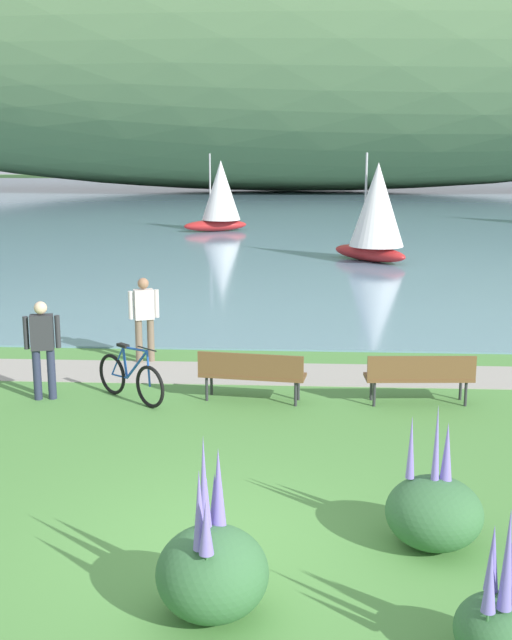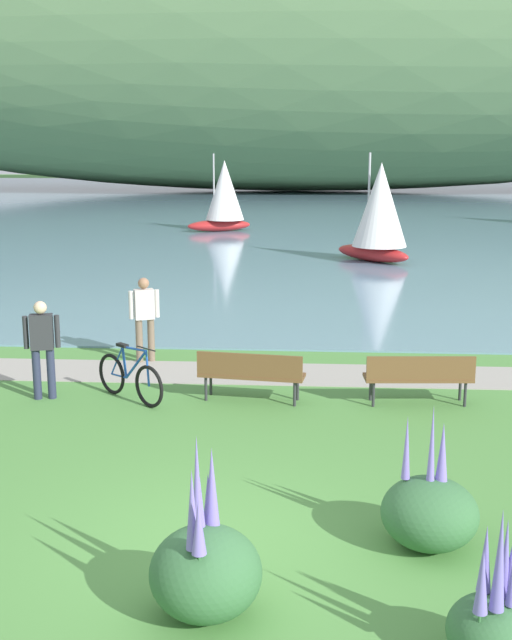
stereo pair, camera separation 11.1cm
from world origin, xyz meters
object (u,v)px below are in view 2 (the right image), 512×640
object	(u,v)px
park_bench_further_along	(251,372)
sailboat_toward_hillside	(379,211)
park_bench_near_camera	(419,375)
person_on_the_grass	(42,343)
bicycle_leaning_near_bench	(130,378)
person_at_shoreline	(144,314)
sailboat_mid_bay	(224,195)

from	to	relation	value
park_bench_further_along	sailboat_toward_hillside	xyz separation A→B (m)	(3.49, 16.32, 1.36)
park_bench_near_camera	person_on_the_grass	size ratio (longest dim) A/B	1.07
bicycle_leaning_near_bench	person_on_the_grass	size ratio (longest dim) A/B	0.81
person_at_shoreline	person_on_the_grass	bearing A→B (deg)	-117.10
person_at_shoreline	sailboat_mid_bay	world-z (taller)	sailboat_mid_bay
park_bench_further_along	bicycle_leaning_near_bench	xyz separation A→B (m)	(-2.06, -0.06, -0.12)
sailboat_mid_bay	sailboat_toward_hillside	world-z (taller)	sailboat_toward_hillside
bicycle_leaning_near_bench	sailboat_mid_bay	distance (m)	26.43
bicycle_leaning_near_bench	sailboat_mid_bay	bearing A→B (deg)	92.41
sailboat_mid_bay	sailboat_toward_hillside	xyz separation A→B (m)	(6.66, -9.99, 0.08)
bicycle_leaning_near_bench	person_at_shoreline	xyz separation A→B (m)	(-0.23, 2.47, 0.58)
person_on_the_grass	sailboat_toward_hillside	distance (m)	17.84
park_bench_near_camera	person_on_the_grass	bearing A→B (deg)	-179.45
park_bench_further_along	sailboat_toward_hillside	distance (m)	16.74
bicycle_leaning_near_bench	sailboat_mid_bay	size ratio (longest dim) A/B	0.37
sailboat_toward_hillside	sailboat_mid_bay	bearing A→B (deg)	123.69
park_bench_near_camera	sailboat_mid_bay	distance (m)	27.00
bicycle_leaning_near_bench	park_bench_further_along	bearing A→B (deg)	1.57
park_bench_further_along	person_on_the_grass	size ratio (longest dim) A/B	1.08
bicycle_leaning_near_bench	sailboat_toward_hillside	xyz separation A→B (m)	(5.55, 16.37, 1.48)
person_on_the_grass	sailboat_toward_hillside	size ratio (longest dim) A/B	0.44
sailboat_mid_bay	bicycle_leaning_near_bench	bearing A→B (deg)	-87.59
person_on_the_grass	sailboat_toward_hillside	world-z (taller)	sailboat_toward_hillside
park_bench_near_camera	sailboat_mid_bay	bearing A→B (deg)	102.82
sailboat_toward_hillside	person_at_shoreline	bearing A→B (deg)	-112.59
park_bench_near_camera	sailboat_toward_hillside	size ratio (longest dim) A/B	0.47
park_bench_further_along	person_at_shoreline	size ratio (longest dim) A/B	1.08
park_bench_further_along	person_at_shoreline	world-z (taller)	person_at_shoreline
person_at_shoreline	sailboat_mid_bay	size ratio (longest dim) A/B	0.46
park_bench_near_camera	sailboat_toward_hillside	world-z (taller)	sailboat_toward_hillside
person_on_the_grass	park_bench_further_along	bearing A→B (deg)	0.80
person_at_shoreline	sailboat_toward_hillside	size ratio (longest dim) A/B	0.44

